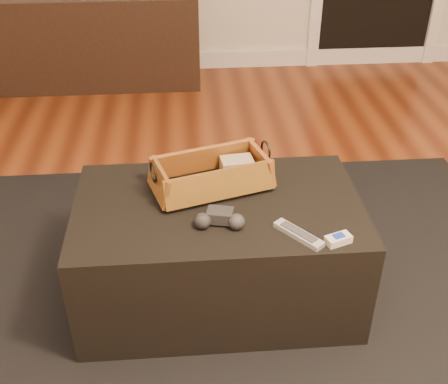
{
  "coord_description": "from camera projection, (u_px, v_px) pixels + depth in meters",
  "views": [
    {
      "loc": [
        -0.14,
        -1.3,
        1.53
      ],
      "look_at": [
        -0.01,
        0.28,
        0.49
      ],
      "focal_mm": 45.0,
      "sensor_mm": 36.0,
      "label": 1
    }
  ],
  "objects": [
    {
      "name": "floor",
      "position": [
        233.0,
        355.0,
        1.94
      ],
      "size": [
        5.0,
        5.5,
        0.01
      ],
      "primitive_type": "cube",
      "color": "brown",
      "rests_on": "ground"
    },
    {
      "name": "ottoman",
      "position": [
        218.0,
        251.0,
        2.06
      ],
      "size": [
        1.0,
        0.6,
        0.42
      ],
      "primitive_type": "cube",
      "color": "black",
      "rests_on": "area_rug"
    },
    {
      "name": "game_controller",
      "position": [
        220.0,
        219.0,
        1.82
      ],
      "size": [
        0.17,
        0.11,
        0.05
      ],
      "color": "#242426",
      "rests_on": "ottoman"
    },
    {
      "name": "silver_remote",
      "position": [
        299.0,
        234.0,
        1.78
      ],
      "size": [
        0.15,
        0.17,
        0.02
      ],
      "color": "#B7BBBF",
      "rests_on": "ottoman"
    },
    {
      "name": "area_rug",
      "position": [
        219.0,
        303.0,
        2.14
      ],
      "size": [
        2.6,
        2.0,
        0.01
      ],
      "primitive_type": "cube",
      "color": "black",
      "rests_on": "floor"
    },
    {
      "name": "media_cabinet",
      "position": [
        83.0,
        40.0,
        3.81
      ],
      "size": [
        1.56,
        0.45,
        0.61
      ],
      "primitive_type": "cube",
      "color": "black",
      "rests_on": "floor"
    },
    {
      "name": "wicker_basket",
      "position": [
        212.0,
        176.0,
        2.0
      ],
      "size": [
        0.47,
        0.33,
        0.15
      ],
      "color": "brown",
      "rests_on": "ottoman"
    },
    {
      "name": "cream_gadget",
      "position": [
        338.0,
        239.0,
        1.75
      ],
      "size": [
        0.09,
        0.07,
        0.03
      ],
      "color": "beige",
      "rests_on": "ottoman"
    },
    {
      "name": "cloth_bundle",
      "position": [
        237.0,
        167.0,
        2.06
      ],
      "size": [
        0.13,
        0.09,
        0.06
      ],
      "primitive_type": "cube",
      "rotation": [
        0.0,
        0.0,
        0.12
      ],
      "color": "tan",
      "rests_on": "wicker_basket"
    },
    {
      "name": "baseboard",
      "position": [
        199.0,
        60.0,
        4.18
      ],
      "size": [
        5.0,
        0.04,
        0.12
      ],
      "primitive_type": "cube",
      "color": "white",
      "rests_on": "floor"
    },
    {
      "name": "tv_remote",
      "position": [
        208.0,
        185.0,
        2.0
      ],
      "size": [
        0.22,
        0.13,
        0.02
      ],
      "primitive_type": "cube",
      "rotation": [
        0.0,
        0.0,
        0.4
      ],
      "color": "black",
      "rests_on": "wicker_basket"
    }
  ]
}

